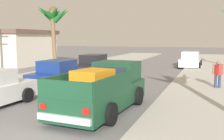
{
  "coord_description": "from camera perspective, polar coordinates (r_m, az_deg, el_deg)",
  "views": [
    {
      "loc": [
        5.18,
        -5.66,
        2.8
      ],
      "look_at": [
        0.53,
        6.89,
        1.2
      ],
      "focal_mm": 42.78,
      "sensor_mm": 36.0,
      "label": 1
    }
  ],
  "objects": [
    {
      "name": "ground_plane",
      "position": [
        8.17,
        -21.35,
        -13.7
      ],
      "size": [
        160.0,
        160.0,
        0.0
      ],
      "primitive_type": "plane",
      "color": "slate"
    },
    {
      "name": "sidewalk_left",
      "position": [
        20.92,
        -11.2,
        -0.84
      ],
      "size": [
        5.38,
        60.0,
        0.12
      ],
      "primitive_type": "cube",
      "color": "beige",
      "rests_on": "ground"
    },
    {
      "name": "sidewalk_right",
      "position": [
        17.88,
        21.74,
        -2.49
      ],
      "size": [
        5.38,
        60.0,
        0.12
      ],
      "primitive_type": "cube",
      "color": "beige",
      "rests_on": "ground"
    },
    {
      "name": "curb_left",
      "position": [
        20.28,
        -8.08,
        -1.05
      ],
      "size": [
        0.16,
        60.0,
        0.1
      ],
      "primitive_type": "cube",
      "color": "silver",
      "rests_on": "ground"
    },
    {
      "name": "curb_right",
      "position": [
        17.89,
        17.61,
        -2.35
      ],
      "size": [
        0.16,
        60.0,
        0.1
      ],
      "primitive_type": "cube",
      "color": "silver",
      "rests_on": "ground"
    },
    {
      "name": "pickup_truck",
      "position": [
        10.35,
        -1.88,
        -4.22
      ],
      "size": [
        2.4,
        5.3,
        1.8
      ],
      "color": "#19472D",
      "rests_on": "ground"
    },
    {
      "name": "car_left_near",
      "position": [
        15.89,
        -11.39,
        -0.87
      ],
      "size": [
        2.06,
        4.28,
        1.54
      ],
      "color": "navy",
      "rests_on": "ground"
    },
    {
      "name": "car_right_near",
      "position": [
        21.04,
        -3.91,
        1.1
      ],
      "size": [
        2.06,
        4.28,
        1.54
      ],
      "color": "black",
      "rests_on": "ground"
    },
    {
      "name": "car_right_mid",
      "position": [
        26.73,
        16.4,
        2.05
      ],
      "size": [
        2.05,
        4.27,
        1.54
      ],
      "color": "silver",
      "rests_on": "ground"
    },
    {
      "name": "palm_tree_left_mid",
      "position": [
        25.55,
        -12.34,
        10.91
      ],
      "size": [
        3.12,
        3.66,
        5.73
      ],
      "color": "brown",
      "rests_on": "ground"
    },
    {
      "name": "roadside_house",
      "position": [
        30.78,
        -21.13,
        4.58
      ],
      "size": [
        8.1,
        7.33,
        3.64
      ],
      "color": "silver",
      "rests_on": "ground"
    },
    {
      "name": "pedestrian",
      "position": [
        15.56,
        21.7,
        -0.63
      ],
      "size": [
        0.57,
        0.44,
        1.59
      ],
      "color": "navy",
      "rests_on": "ground"
    }
  ]
}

